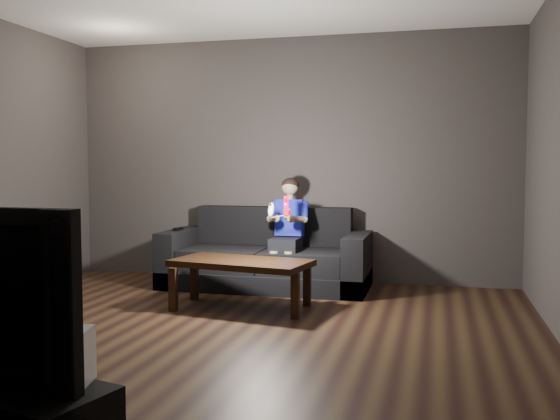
# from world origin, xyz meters

# --- Properties ---
(floor) EXTENTS (5.00, 5.00, 0.00)m
(floor) POSITION_xyz_m (0.00, 0.00, 0.00)
(floor) COLOR black
(floor) RESTS_ON ground
(back_wall) EXTENTS (5.00, 0.04, 2.70)m
(back_wall) POSITION_xyz_m (0.00, 2.50, 1.35)
(back_wall) COLOR #3F3837
(back_wall) RESTS_ON ground
(sofa) EXTENTS (2.15, 0.93, 0.83)m
(sofa) POSITION_xyz_m (-0.11, 2.00, 0.27)
(sofa) COLOR black
(sofa) RESTS_ON floor
(child) EXTENTS (0.43, 0.52, 1.05)m
(child) POSITION_xyz_m (0.13, 1.94, 0.69)
(child) COLOR black
(child) RESTS_ON sofa
(wii_remote_red) EXTENTS (0.06, 0.08, 0.19)m
(wii_remote_red) POSITION_xyz_m (0.21, 1.53, 0.89)
(wii_remote_red) COLOR red
(wii_remote_red) RESTS_ON child
(nunchuk_white) EXTENTS (0.08, 0.10, 0.15)m
(nunchuk_white) POSITION_xyz_m (0.06, 1.54, 0.85)
(nunchuk_white) COLOR white
(nunchuk_white) RESTS_ON child
(wii_remote_black) EXTENTS (0.05, 0.17, 0.03)m
(wii_remote_black) POSITION_xyz_m (-1.08, 1.92, 0.60)
(wii_remote_black) COLOR black
(wii_remote_black) RESTS_ON sofa
(coffee_table) EXTENTS (1.30, 0.81, 0.44)m
(coffee_table) POSITION_xyz_m (-0.06, 0.97, 0.38)
(coffee_table) COLOR black
(coffee_table) RESTS_ON floor
(wii_console) EXTENTS (0.08, 0.16, 0.21)m
(wii_console) POSITION_xyz_m (0.36, -2.27, 0.56)
(wii_console) COLOR white
(wii_console) RESTS_ON media_console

